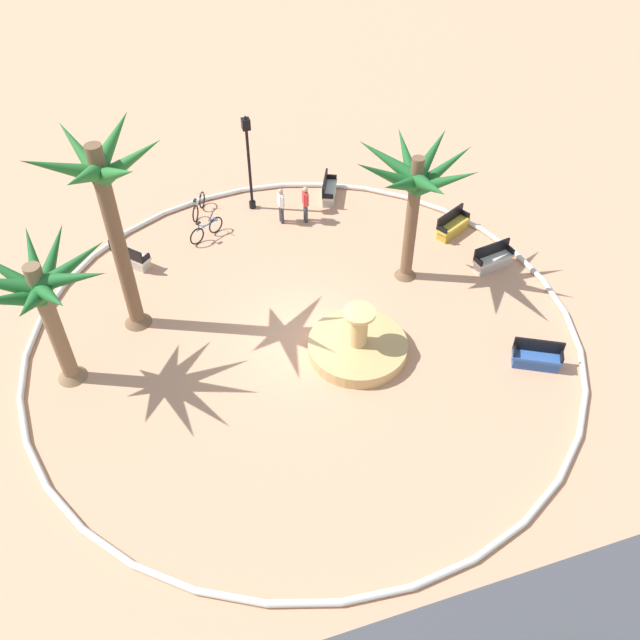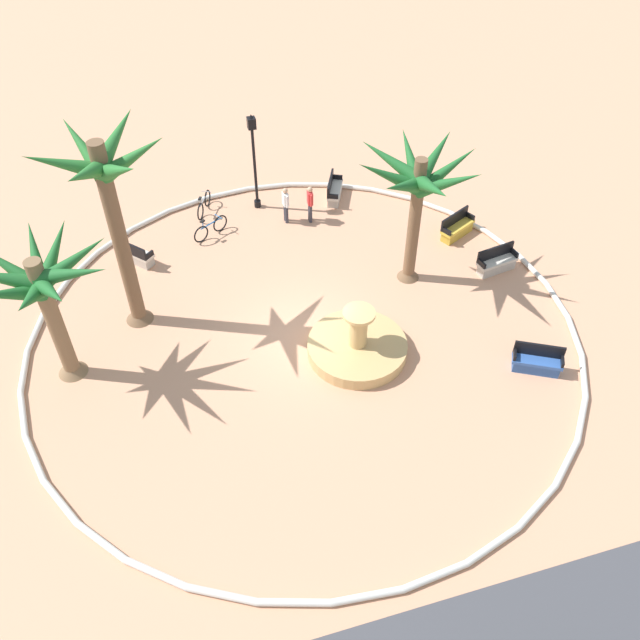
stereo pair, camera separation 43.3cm
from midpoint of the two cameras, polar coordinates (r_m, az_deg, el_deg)
name	(u,v)px [view 2 (the right image)]	position (r m, az deg, el deg)	size (l,w,h in m)	color
ground_plane	(305,336)	(23.43, -0.77, -1.36)	(80.00, 80.00, 0.00)	tan
plaza_curb	(305,334)	(23.36, -0.78, -1.19)	(18.84, 18.84, 0.20)	silver
fountain	(357,347)	(22.74, 3.69, -2.24)	(3.34, 3.34, 1.87)	tan
palm_tree_near_fountain	(109,195)	(21.62, -16.71, 9.97)	(4.20, 4.05, 7.22)	brown
palm_tree_by_curb	(41,287)	(21.21, -21.78, 2.54)	(4.44, 4.33, 4.92)	brown
palm_tree_mid_plaza	(418,184)	(23.58, 8.76, 11.17)	(4.41, 4.54, 5.30)	brown
bench_east	(537,362)	(23.28, 18.22, -3.41)	(1.65, 1.19, 1.00)	#335BA8
bench_west	(334,192)	(29.68, 1.63, 10.70)	(1.11, 1.66, 1.00)	beige
bench_north	(135,254)	(27.10, -14.82, 5.33)	(1.44, 1.52, 1.00)	beige
bench_southeast	(496,263)	(26.71, 15.02, 4.63)	(1.66, 0.76, 1.00)	beige
bench_southwest	(457,229)	(28.10, 11.83, 7.51)	(1.65, 1.17, 1.00)	gold
lamppost	(254,155)	(28.13, -5.11, 13.62)	(0.32, 0.32, 4.25)	black
bicycle_red_frame	(204,205)	(29.19, -9.28, 9.53)	(0.81, 1.57, 0.94)	black
bicycle_by_lamppost	(211,228)	(27.78, -8.72, 7.60)	(1.51, 0.94, 0.94)	black
person_cyclist_helmet	(286,203)	(28.02, -2.45, 9.75)	(0.22, 0.53, 1.60)	#33333D
person_cyclist_photo	(310,202)	(28.02, -0.39, 9.85)	(0.22, 0.53, 1.63)	#33333D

